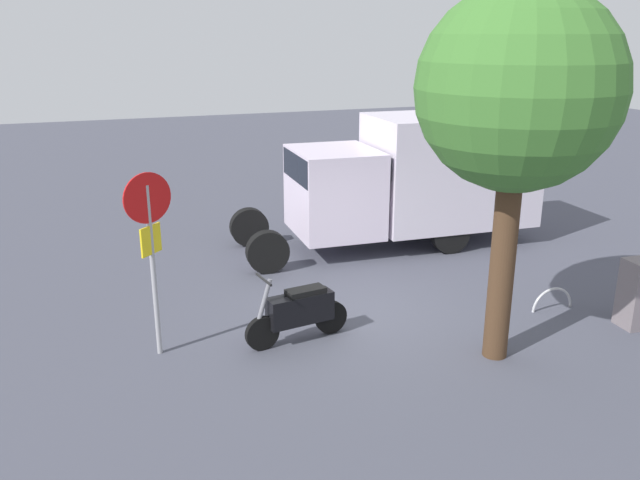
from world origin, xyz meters
TOP-DOWN VIEW (x-y plane):
  - ground_plane at (0.00, 0.00)m, footprint 60.00×60.00m
  - box_truck_near at (-2.75, -3.44)m, footprint 7.08×2.51m
  - motorcycle at (1.41, 0.56)m, footprint 1.81×0.60m
  - stop_sign at (3.61, 0.22)m, footprint 0.71×0.33m
  - street_tree at (-1.28, 2.09)m, footprint 2.86×2.86m
  - utility_cabinet at (-4.18, 2.03)m, footprint 0.63×0.52m
  - bike_rack_hoop at (-3.30, 0.97)m, footprint 0.85×0.08m

SIDE VIEW (x-z plane):
  - ground_plane at x=0.00m, z-range 0.00..0.00m
  - bike_rack_hoop at x=-3.30m, z-range -0.43..0.43m
  - motorcycle at x=1.41m, z-range -0.08..1.12m
  - utility_cabinet at x=-4.18m, z-range 0.00..1.19m
  - box_truck_near at x=-2.75m, z-range 0.14..3.14m
  - stop_sign at x=3.61m, z-range 0.48..3.37m
  - street_tree at x=-1.28m, z-range 1.27..6.78m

